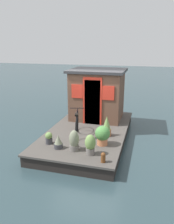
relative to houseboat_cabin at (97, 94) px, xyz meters
The scene contains 11 objects.
ground_plane 1.97m from the houseboat_cabin, behind, with size 60.00×60.00×0.00m, color #2D4247.
houseboat_deck 1.83m from the houseboat_cabin, behind, with size 4.97×2.70×0.40m.
houseboat_cabin is the anchor object (origin of this frame).
bicycle 2.26m from the houseboat_cabin, behind, with size 1.71×0.62×0.88m.
potted_plant_succulent 3.21m from the houseboat_cabin, behind, with size 0.29×0.29×0.61m.
potted_plant_sage 3.26m from the houseboat_cabin, behind, with size 0.26×0.26×0.41m.
potted_plant_basil 2.07m from the houseboat_cabin, 157.55° to the right, with size 0.31×0.31×0.68m.
potted_plant_thyme 2.74m from the houseboat_cabin, 163.38° to the right, with size 0.46×0.46×0.60m.
potted_plant_mint 3.14m from the houseboat_cabin, 163.82° to the left, with size 0.22×0.22×0.37m.
potted_plant_geranium 3.37m from the houseboat_cabin, behind, with size 0.30×0.30×0.58m.
mooring_bollard 3.82m from the houseboat_cabin, 164.40° to the right, with size 0.13×0.13×0.27m.
Camera 1 is at (-7.36, -2.01, 3.34)m, focal length 36.05 mm.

